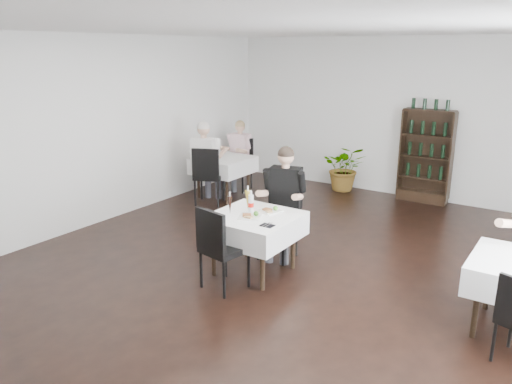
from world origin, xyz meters
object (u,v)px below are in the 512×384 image
diner_main (284,194)px  wine_shelf (426,157)px  main_table (254,226)px  potted_tree (345,168)px

diner_main → wine_shelf: bearing=76.5°
main_table → diner_main: 0.73m
main_table → diner_main: bearing=87.8°
wine_shelf → main_table: size_ratio=1.70×
potted_tree → diner_main: bearing=-79.4°
potted_tree → wine_shelf: bearing=4.3°
main_table → wine_shelf: bearing=78.2°
wine_shelf → potted_tree: bearing=-175.7°
potted_tree → diner_main: (0.66, -3.52, 0.42)m
main_table → potted_tree: potted_tree is taller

